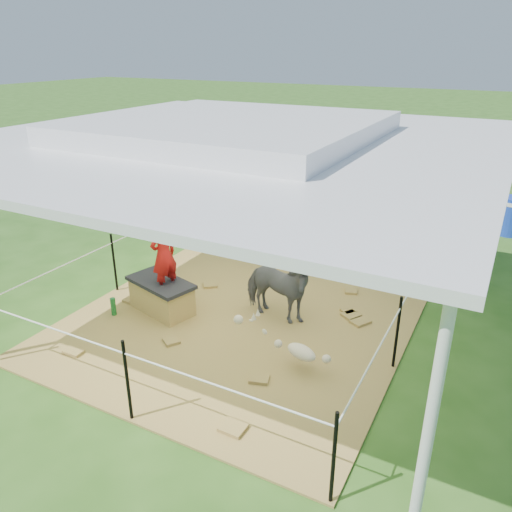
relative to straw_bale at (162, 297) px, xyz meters
The scene contains 14 objects.
ground 1.21m from the straw_bale, ahead, with size 90.00×90.00×0.00m, color #2D5919.
hay_patch 1.21m from the straw_bale, ahead, with size 4.60×4.60×0.03m, color brown.
canopy_tent 2.72m from the straw_bale, ahead, with size 6.30×6.30×2.90m.
rope_fence 1.25m from the straw_bale, ahead, with size 4.54×4.54×1.00m.
straw_bale is the anchor object (origin of this frame).
dark_cloth 0.24m from the straw_bale, 90.00° to the left, with size 1.04×0.54×0.05m, color black.
woman 0.81m from the straw_bale, ahead, with size 0.43×0.28×1.18m, color red.
green_bottle 0.72m from the straw_bale, 140.71° to the right, with size 0.08×0.08×0.27m, color #176B27.
pony 1.73m from the straw_bale, 19.24° to the left, with size 0.52×1.14×0.96m, color #454449.
pink_hat 1.90m from the straw_bale, 19.24° to the left, with size 0.30×0.30×0.14m, color pink.
foal 2.47m from the straw_bale, ahead, with size 1.01×0.56×0.56m, color beige, non-canonical shape.
trash_barrel 7.56m from the straw_bale, 54.35° to the left, with size 0.52×0.52×0.81m, color #183BBB.
picnic_table_near 9.37m from the straw_bale, 69.29° to the left, with size 1.55×1.12×0.65m, color brown.
distant_person 8.07m from the straw_bale, 66.56° to the left, with size 0.51×0.40×1.04m, color #3485C6.
Camera 1 is at (3.17, -5.38, 3.72)m, focal length 35.00 mm.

